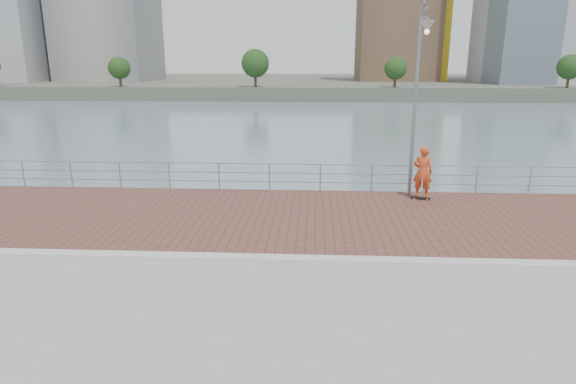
{
  "coord_description": "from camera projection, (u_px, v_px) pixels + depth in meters",
  "views": [
    {
      "loc": [
        0.75,
        -11.81,
        5.08
      ],
      "look_at": [
        0.0,
        2.0,
        1.3
      ],
      "focal_mm": 30.0,
      "sensor_mm": 36.0,
      "label": 1
    }
  ],
  "objects": [
    {
      "name": "far_shore",
      "position": [
        312.0,
        83.0,
        130.94
      ],
      "size": [
        320.0,
        95.0,
        2.5
      ],
      "primitive_type": "cube",
      "color": "#4C5142",
      "rests_on": "ground"
    },
    {
      "name": "skateboard",
      "position": [
        421.0,
        198.0,
        18.17
      ],
      "size": [
        0.74,
        0.37,
        0.08
      ],
      "rotation": [
        0.0,
        0.0,
        -0.27
      ],
      "color": "black",
      "rests_on": "brick_lane"
    },
    {
      "name": "curb",
      "position": [
        284.0,
        258.0,
        12.74
      ],
      "size": [
        40.0,
        0.4,
        0.06
      ],
      "primitive_type": "cube",
      "color": "#B7B5AD",
      "rests_on": "seawall"
    },
    {
      "name": "water",
      "position": [
        284.0,
        326.0,
        13.28
      ],
      "size": [
        400.0,
        400.0,
        0.0
      ],
      "primitive_type": "plane",
      "color": "slate",
      "rests_on": "ground"
    },
    {
      "name": "brick_lane",
      "position": [
        291.0,
        216.0,
        16.21
      ],
      "size": [
        40.0,
        6.8,
        0.02
      ],
      "primitive_type": "cube",
      "color": "brown",
      "rests_on": "seawall"
    },
    {
      "name": "shoreline_trees",
      "position": [
        343.0,
        66.0,
        85.5
      ],
      "size": [
        144.56,
        5.0,
        6.67
      ],
      "color": "#473323",
      "rests_on": "far_shore"
    },
    {
      "name": "guardrail",
      "position": [
        295.0,
        174.0,
        19.31
      ],
      "size": [
        39.06,
        0.06,
        1.13
      ],
      "color": "#8C9EA8",
      "rests_on": "brick_lane"
    },
    {
      "name": "street_lamp",
      "position": [
        420.0,
        69.0,
        17.04
      ],
      "size": [
        0.49,
        1.43,
        6.73
      ],
      "color": "slate",
      "rests_on": "brick_lane"
    },
    {
      "name": "skateboarder",
      "position": [
        423.0,
        172.0,
        17.91
      ],
      "size": [
        0.81,
        0.64,
        1.94
      ],
      "primitive_type": "imported",
      "rotation": [
        0.0,
        0.0,
        2.87
      ],
      "color": "#D3451C",
      "rests_on": "skateboard"
    }
  ]
}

